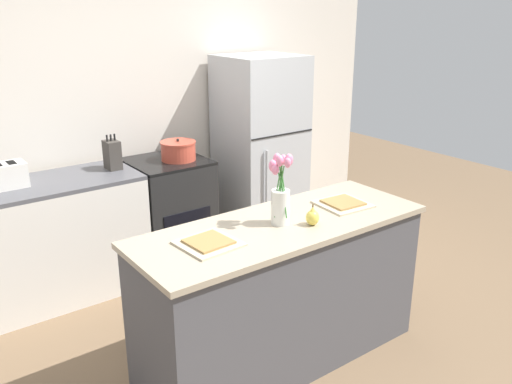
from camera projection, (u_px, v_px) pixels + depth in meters
name	position (u px, v px, depth m)	size (l,w,h in m)	color
ground_plane	(279.00, 356.00, 3.43)	(10.00, 10.00, 0.00)	brown
back_wall	(131.00, 101.00, 4.50)	(5.20, 0.08, 2.70)	silver
kitchen_island	(281.00, 292.00, 3.28)	(1.80, 0.66, 0.91)	#4C4C51
back_counter	(26.00, 247.00, 3.90)	(1.68, 0.60, 0.91)	silver
stove_range	(170.00, 212.00, 4.55)	(0.60, 0.61, 0.91)	black
refrigerator	(260.00, 150.00, 4.96)	(0.68, 0.67, 1.69)	#B7BABC
flower_vase	(281.00, 195.00, 3.06)	(0.15, 0.15, 0.42)	silver
pear_figurine	(312.00, 217.00, 3.09)	(0.08, 0.08, 0.13)	#E5CC4C
plate_setting_left	(209.00, 243.00, 2.85)	(0.31, 0.31, 0.02)	beige
plate_setting_right	(343.00, 204.00, 3.41)	(0.31, 0.31, 0.02)	beige
toaster	(6.00, 175.00, 3.72)	(0.28, 0.18, 0.17)	silver
cooking_pot	(178.00, 151.00, 4.38)	(0.29, 0.29, 0.18)	#CC4C38
knife_block	(112.00, 155.00, 4.13)	(0.10, 0.14, 0.27)	#3D3833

